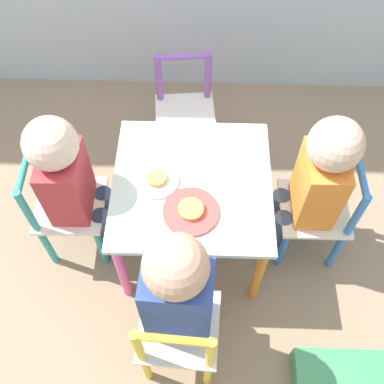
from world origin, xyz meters
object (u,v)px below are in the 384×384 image
(kids_table, at_px, (192,192))
(plate_left, at_px, (157,180))
(chair_teal, at_px, (65,207))
(child_right, at_px, (316,180))
(chair_blue, at_px, (319,210))
(chair_yellow, at_px, (178,335))
(storage_bin, at_px, (344,384))
(child_left, at_px, (69,178))
(plate_front, at_px, (191,211))
(child_front, at_px, (179,293))
(chair_purple, at_px, (185,114))

(kids_table, bearing_deg, plate_left, 180.00)
(chair_teal, relative_size, child_right, 0.70)
(kids_table, bearing_deg, chair_blue, 0.29)
(chair_yellow, bearing_deg, chair_teal, -42.53)
(chair_yellow, bearing_deg, child_right, -129.65)
(child_right, relative_size, storage_bin, 2.14)
(kids_table, relative_size, child_left, 0.77)
(kids_table, height_order, storage_bin, kids_table)
(chair_blue, distance_m, plate_front, 0.54)
(child_front, relative_size, child_right, 1.06)
(kids_table, bearing_deg, child_front, -93.48)
(chair_blue, bearing_deg, plate_front, -75.73)
(chair_purple, bearing_deg, chair_teal, -136.96)
(plate_left, relative_size, plate_front, 0.83)
(chair_blue, distance_m, storage_bin, 0.63)
(plate_left, bearing_deg, child_right, 0.22)
(storage_bin, bearing_deg, kids_table, 133.30)
(storage_bin, bearing_deg, plate_front, 140.14)
(child_left, height_order, storage_bin, child_left)
(kids_table, height_order, plate_front, plate_front)
(chair_teal, distance_m, child_front, 0.66)
(chair_teal, distance_m, plate_front, 0.54)
(chair_blue, relative_size, storage_bin, 1.49)
(plate_front, bearing_deg, kids_table, 90.00)
(chair_blue, bearing_deg, chair_purple, -132.45)
(chair_purple, distance_m, storage_bin, 1.25)
(plate_front, bearing_deg, chair_blue, 14.56)
(child_left, xyz_separation_m, storage_bin, (0.98, -0.57, -0.40))
(kids_table, distance_m, chair_purple, 0.50)
(chair_purple, relative_size, plate_left, 3.26)
(kids_table, relative_size, chair_yellow, 1.09)
(plate_left, bearing_deg, child_left, -177.94)
(child_left, bearing_deg, chair_purple, -39.05)
(chair_purple, bearing_deg, plate_left, -104.56)
(chair_blue, xyz_separation_m, plate_left, (-0.62, -0.00, 0.18))
(chair_purple, bearing_deg, storage_bin, -66.28)
(chair_purple, height_order, child_right, child_right)
(child_left, xyz_separation_m, plate_left, (0.31, 0.01, -0.01))
(chair_yellow, xyz_separation_m, child_left, (-0.40, 0.48, 0.20))
(child_left, distance_m, plate_left, 0.31)
(child_left, bearing_deg, chair_teal, 90.00)
(chair_yellow, height_order, plate_left, chair_yellow)
(chair_purple, bearing_deg, plate_front, -91.09)
(chair_yellow, xyz_separation_m, child_right, (0.46, 0.49, 0.20))
(kids_table, height_order, chair_yellow, chair_yellow)
(chair_purple, xyz_separation_m, storage_bin, (0.60, -1.07, -0.20))
(chair_blue, height_order, child_right, child_right)
(child_right, height_order, plate_front, child_right)
(chair_yellow, relative_size, child_right, 0.70)
(kids_table, bearing_deg, child_right, 0.29)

